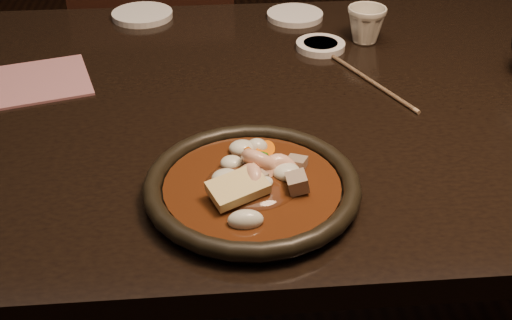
{
  "coord_description": "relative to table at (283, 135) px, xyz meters",
  "views": [
    {
      "loc": [
        -0.13,
        -0.96,
        1.27
      ],
      "look_at": [
        -0.07,
        -0.26,
        0.8
      ],
      "focal_mm": 45.0,
      "sensor_mm": 36.0,
      "label": 1
    }
  ],
  "objects": [
    {
      "name": "plate",
      "position": [
        -0.08,
        -0.27,
        0.09
      ],
      "size": [
        0.29,
        0.29,
        0.03
      ],
      "color": "black",
      "rests_on": "table"
    },
    {
      "name": "soy_dish",
      "position": [
        0.09,
        0.19,
        0.08
      ],
      "size": [
        0.1,
        0.1,
        0.01
      ],
      "primitive_type": "cylinder",
      "color": "silver",
      "rests_on": "table"
    },
    {
      "name": "tea_cup",
      "position": [
        0.19,
        0.22,
        0.11
      ],
      "size": [
        0.09,
        0.08,
        0.08
      ],
      "primitive_type": "imported",
      "rotation": [
        0.0,
        0.0,
        0.13
      ],
      "color": "beige",
      "rests_on": "table"
    },
    {
      "name": "napkin",
      "position": [
        -0.42,
        0.09,
        0.08
      ],
      "size": [
        0.21,
        0.21,
        0.0
      ],
      "primitive_type": "cube",
      "rotation": [
        0.0,
        0.0,
        0.28
      ],
      "color": "#985E63",
      "rests_on": "table"
    },
    {
      "name": "stirfry",
      "position": [
        -0.07,
        -0.27,
        0.1
      ],
      "size": [
        0.15,
        0.2,
        0.07
      ],
      "color": "#391A0A",
      "rests_on": "plate"
    },
    {
      "name": "saucer_right",
      "position": [
        0.07,
        0.35,
        0.08
      ],
      "size": [
        0.12,
        0.12,
        0.01
      ],
      "primitive_type": "cylinder",
      "color": "silver",
      "rests_on": "table"
    },
    {
      "name": "chopsticks",
      "position": [
        0.16,
        0.04,
        0.08
      ],
      "size": [
        0.11,
        0.24,
        0.01
      ],
      "rotation": [
        0.0,
        0.0,
        0.42
      ],
      "color": "#9F7E5A",
      "rests_on": "table"
    },
    {
      "name": "saucer_left",
      "position": [
        -0.26,
        0.38,
        0.08
      ],
      "size": [
        0.13,
        0.13,
        0.01
      ],
      "primitive_type": "cylinder",
      "color": "silver",
      "rests_on": "table"
    },
    {
      "name": "table",
      "position": [
        0.0,
        0.0,
        0.0
      ],
      "size": [
        1.6,
        0.9,
        0.75
      ],
      "color": "black",
      "rests_on": "floor"
    },
    {
      "name": "chair",
      "position": [
        -0.26,
        0.68,
        -0.19
      ],
      "size": [
        0.45,
        0.45,
        0.89
      ],
      "rotation": [
        0.0,
        0.0,
        3.22
      ],
      "color": "black",
      "rests_on": "floor"
    }
  ]
}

